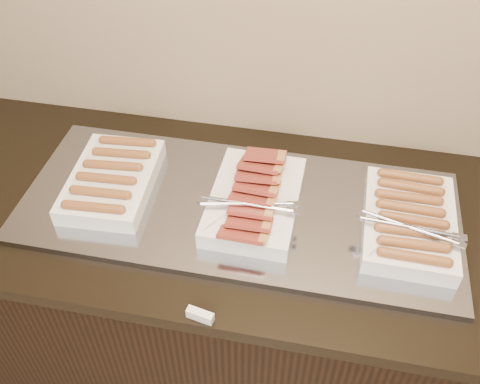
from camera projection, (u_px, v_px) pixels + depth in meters
The scene contains 6 objects.
counter at pixel (247, 303), 1.80m from camera, with size 2.06×0.76×0.90m.
warming_tray at pixel (238, 207), 1.48m from camera, with size 1.20×0.50×0.02m, color gray.
dish_left at pixel (112, 179), 1.51m from camera, with size 0.24×0.35×0.07m.
dish_center at pixel (254, 199), 1.44m from camera, with size 0.27×0.37×0.09m.
dish_right at pixel (409, 221), 1.38m from camera, with size 0.27×0.35×0.08m.
label_holder at pixel (200, 315), 1.23m from camera, with size 0.06×0.02×0.03m, color white.
Camera 1 is at (0.18, 1.12, 1.97)m, focal length 40.00 mm.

